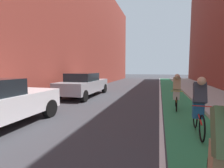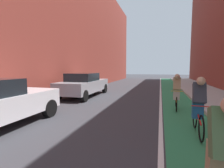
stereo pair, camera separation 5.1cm
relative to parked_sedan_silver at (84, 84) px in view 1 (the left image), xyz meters
The scene contains 8 objects.
ground_plane 2.89m from the parked_sedan_silver, ahead, with size 84.39×84.39×0.00m, color #38383D.
bike_lane_paint 6.09m from the parked_sedan_silver, 16.68° to the left, with size 1.60×38.36×0.00m, color #2D8451.
lane_divider_stripe 5.24m from the parked_sedan_silver, 19.53° to the left, with size 0.12×38.36×0.00m, color white.
sidewalk_right 8.30m from the parked_sedan_silver, 12.10° to the left, with size 3.00×38.36×0.14m, color #A8A59E.
building_facade_left 5.88m from the parked_sedan_silver, 148.70° to the left, with size 3.00×38.36×11.25m.
parked_sedan_silver is the anchor object (origin of this frame).
cyclist_trailing 7.69m from the parked_sedan_silver, 40.21° to the right, with size 0.48×1.73×1.62m.
cyclist_far 5.91m from the parked_sedan_silver, 19.74° to the right, with size 0.48×1.68×1.60m.
Camera 1 is at (2.01, 5.41, 1.84)m, focal length 26.79 mm.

